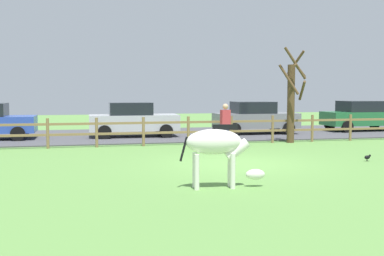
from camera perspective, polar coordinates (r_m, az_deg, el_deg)
ground_plane at (r=14.28m, az=5.17°, el=-4.21°), size 60.00×60.00×0.00m
parking_asphalt at (r=23.23m, az=-1.97°, el=-0.76°), size 28.00×7.40×0.05m
paddock_fence at (r=18.92m, az=-0.44°, el=-0.08°), size 21.48×0.11×1.13m
bare_tree at (r=20.08m, az=11.79°, el=3.51°), size 1.22×1.18×3.89m
zebra at (r=10.56m, az=3.07°, el=-2.21°), size 1.94×0.58×1.41m
crow_on_grass at (r=15.57m, az=20.16°, el=-3.27°), size 0.21×0.10×0.20m
parked_car_grey at (r=23.53m, az=7.52°, el=1.26°), size 4.01×1.91×1.56m
parked_car_green at (r=26.53m, az=19.48°, el=1.41°), size 4.02×1.92×1.56m
parked_car_silver at (r=21.98m, az=-7.02°, el=1.04°), size 4.03×1.94×1.56m
visitor_near_fence at (r=18.74m, az=3.98°, el=0.66°), size 0.39×0.28×1.64m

